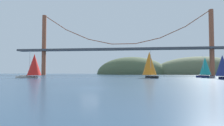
% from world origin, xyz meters
% --- Properties ---
extents(ground_plane, '(360.00, 360.00, 0.00)m').
position_xyz_m(ground_plane, '(0.00, 0.00, 0.00)').
color(ground_plane, '#2D4760').
extents(headland_right, '(76.40, 44.00, 29.43)m').
position_xyz_m(headland_right, '(60.00, 135.00, 0.00)').
color(headland_right, '#5B6647').
rests_on(headland_right, ground_plane).
extents(headland_center, '(60.05, 44.00, 29.63)m').
position_xyz_m(headland_center, '(5.00, 135.00, 0.00)').
color(headland_center, '#4C5B3D').
rests_on(headland_center, ground_plane).
extents(suspension_bridge, '(144.97, 6.00, 41.23)m').
position_xyz_m(suspension_bridge, '(0.00, 95.00, 18.49)').
color(suspension_bridge, brown).
rests_on(suspension_bridge, ground_plane).
extents(sailboat_orange_sail, '(6.26, 10.10, 10.42)m').
position_xyz_m(sailboat_orange_sail, '(12.41, 45.45, 5.19)').
color(sailboat_orange_sail, black).
rests_on(sailboat_orange_sail, ground_plane).
extents(sailboat_teal_sail, '(7.69, 7.24, 8.93)m').
position_xyz_m(sailboat_teal_sail, '(35.46, 53.86, 4.39)').
color(sailboat_teal_sail, '#191E4C').
rests_on(sailboat_teal_sail, ground_plane).
extents(sailboat_navy_sail, '(7.14, 6.64, 7.93)m').
position_xyz_m(sailboat_navy_sail, '(35.07, 37.45, 4.13)').
color(sailboat_navy_sail, '#191E4C').
rests_on(sailboat_navy_sail, ground_plane).
extents(sailboat_red_spinnaker, '(9.48, 6.39, 10.15)m').
position_xyz_m(sailboat_red_spinnaker, '(-31.36, 40.72, 4.76)').
color(sailboat_red_spinnaker, '#B7B2A8').
rests_on(sailboat_red_spinnaker, ground_plane).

